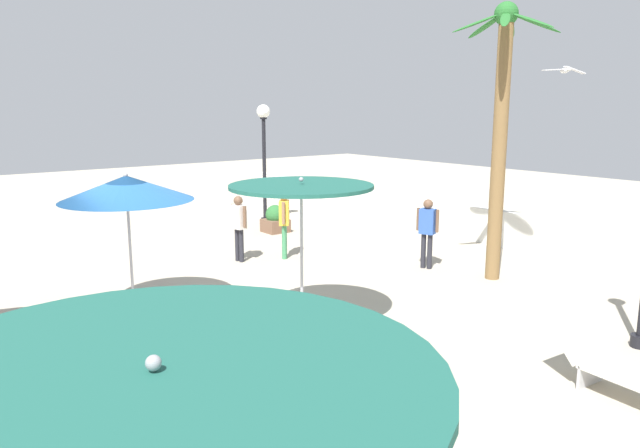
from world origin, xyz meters
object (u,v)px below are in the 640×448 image
guest_2 (427,227)px  seagull_0 (565,70)px  planter (275,220)px  patio_umbrella_3 (155,396)px  lounge_chair_1 (221,423)px  patio_umbrella_0 (301,192)px  lounge_chair_0 (618,370)px  palm_tree_0 (501,116)px  patio_umbrella_1 (127,189)px  lamp_post_1 (264,143)px  guest_0 (284,218)px  guest_1 (239,222)px

guest_2 → seagull_0: size_ratio=1.56×
seagull_0 → planter: (-7.32, -3.38, -4.29)m
patio_umbrella_3 → lounge_chair_1: bearing=147.1°
patio_umbrella_0 → lounge_chair_0: 5.30m
patio_umbrella_0 → palm_tree_0: 5.53m
planter → patio_umbrella_1: bearing=-53.1°
lounge_chair_1 → guest_2: (-4.04, 7.75, 0.62)m
lamp_post_1 → patio_umbrella_3: bearing=-34.3°
patio_umbrella_1 → guest_0: patio_umbrella_1 is taller
lamp_post_1 → guest_1: bearing=-40.1°
patio_umbrella_1 → guest_2: bearing=81.4°
palm_tree_0 → lounge_chair_1: (2.53, -8.29, -3.24)m
patio_umbrella_0 → seagull_0: seagull_0 is taller
guest_1 → planter: size_ratio=1.96×
guest_1 → guest_2: size_ratio=0.99×
lounge_chair_0 → guest_2: guest_2 is taller
patio_umbrella_3 → patio_umbrella_1: bearing=160.7°
patio_umbrella_0 → guest_0: bearing=148.8°
palm_tree_0 → planter: bearing=-171.8°
patio_umbrella_3 → palm_tree_0: palm_tree_0 is taller
patio_umbrella_1 → seagull_0: 10.28m
palm_tree_0 → lounge_chair_0: bearing=-36.9°
lounge_chair_1 → guest_0: guest_0 is taller
lounge_chair_0 → planter: (-11.82, 2.35, -0.00)m
patio_umbrella_0 → lamp_post_1: size_ratio=0.69×
patio_umbrella_3 → guest_0: (-9.78, 7.45, -1.40)m
palm_tree_0 → guest_1: 6.67m
guest_1 → guest_2: (3.33, 3.22, 0.01)m
lounge_chair_0 → lounge_chair_1: lounge_chair_0 is taller
lounge_chair_1 → seagull_0: bearing=103.2°
patio_umbrella_1 → lamp_post_1: lamp_post_1 is taller
guest_1 → palm_tree_0: bearing=37.8°
guest_0 → palm_tree_0: bearing=31.4°
palm_tree_0 → planter: (-7.29, -1.05, -3.25)m
patio_umbrella_1 → guest_0: 5.20m
patio_umbrella_3 → guest_1: size_ratio=1.75×
lamp_post_1 → planter: size_ratio=4.59×
planter → palm_tree_0: bearing=8.2°
patio_umbrella_0 → guest_0: patio_umbrella_0 is taller
lounge_chair_0 → seagull_0: (-4.50, 5.73, 4.29)m
guest_0 → lounge_chair_0: bearing=-4.6°
patio_umbrella_1 → lounge_chair_1: bearing=-10.4°
patio_umbrella_0 → guest_2: (-1.59, 4.86, -1.43)m
patio_umbrella_1 → planter: 8.14m
planter → patio_umbrella_0: bearing=-30.5°
patio_umbrella_1 → lounge_chair_1: patio_umbrella_1 is taller
palm_tree_0 → guest_2: palm_tree_0 is taller
patio_umbrella_3 → palm_tree_0: 11.53m
patio_umbrella_1 → lamp_post_1: bearing=131.8°
guest_2 → seagull_0: seagull_0 is taller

